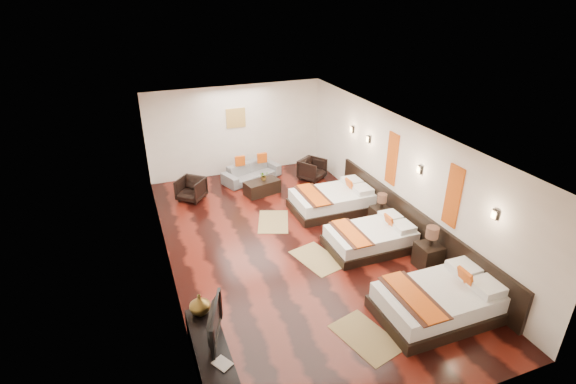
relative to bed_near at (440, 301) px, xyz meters
name	(u,v)px	position (x,y,z in m)	size (l,w,h in m)	color
floor	(292,246)	(-1.70, 3.12, -0.29)	(5.50, 9.50, 0.01)	black
ceiling	(292,131)	(-1.70, 3.12, 2.51)	(5.50, 9.50, 0.01)	white
back_wall	(236,130)	(-1.70, 7.87, 1.11)	(5.50, 0.01, 2.80)	silver
left_wall	(164,214)	(-4.45, 3.12, 1.11)	(0.01, 9.50, 2.80)	silver
right_wall	(398,175)	(1.05, 3.12, 1.11)	(0.01, 9.50, 2.80)	silver
headboard_panel	(412,225)	(1.01, 2.32, 0.16)	(0.08, 6.60, 0.90)	black
bed_near	(440,301)	(0.00, 0.00, 0.00)	(2.26, 1.42, 0.86)	black
bed_mid	(371,238)	(0.00, 2.42, -0.04)	(1.98, 1.24, 0.76)	black
bed_far	(333,200)	(0.00, 4.43, -0.01)	(2.15, 1.35, 0.82)	black
nightstand_a	(429,253)	(0.75, 1.31, 0.05)	(0.50, 0.50, 0.99)	black
nightstand_b	(380,214)	(0.75, 3.25, 0.01)	(0.44, 0.44, 0.87)	black
jute_mat_near	(366,337)	(-1.55, -0.05, -0.29)	(0.75, 1.20, 0.01)	olive
jute_mat_mid	(317,259)	(-1.35, 2.43, -0.29)	(0.75, 1.20, 0.01)	olive
jute_mat_far	(273,222)	(-1.72, 4.36, -0.29)	(0.75, 1.20, 0.01)	olive
tv_console	(211,356)	(-4.20, 0.22, -0.02)	(0.50, 1.80, 0.55)	black
tv	(210,323)	(-4.15, 0.35, 0.54)	(0.99, 0.13, 0.57)	black
book	(217,368)	(-4.20, -0.31, 0.27)	(0.21, 0.28, 0.03)	black
figurine	(200,304)	(-4.20, 0.96, 0.44)	(0.36, 0.36, 0.37)	brown
sofa	(252,172)	(-1.48, 7.10, -0.03)	(1.83, 0.71, 0.53)	slate
armchair_left	(191,189)	(-3.45, 6.41, 0.02)	(0.68, 0.70, 0.64)	black
armchair_right	(312,169)	(0.30, 6.49, 0.03)	(0.70, 0.72, 0.65)	black
coffee_table	(262,187)	(-1.48, 6.05, -0.09)	(1.00, 0.50, 0.40)	black
table_plant	(264,176)	(-1.40, 6.10, 0.24)	(0.24, 0.21, 0.27)	#20531B
orange_panel_a	(453,196)	(1.03, 1.22, 1.41)	(0.04, 0.40, 1.30)	#D86014
orange_panel_b	(392,159)	(1.03, 3.42, 1.41)	(0.04, 0.40, 1.30)	#D86014
sconce_near	(495,215)	(1.01, 0.12, 1.56)	(0.07, 0.12, 0.18)	black
sconce_mid	(420,170)	(1.01, 2.32, 1.56)	(0.07, 0.12, 0.18)	black
sconce_far	(368,139)	(1.01, 4.52, 1.56)	(0.07, 0.12, 0.18)	black
sconce_lounge	(352,129)	(1.01, 5.42, 1.56)	(0.07, 0.12, 0.18)	black
gold_artwork	(236,118)	(-1.70, 7.85, 1.51)	(0.60, 0.04, 0.60)	#AD873F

